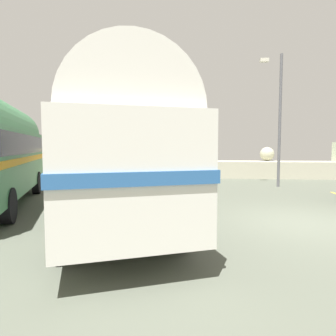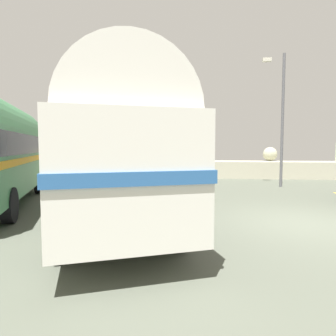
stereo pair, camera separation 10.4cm
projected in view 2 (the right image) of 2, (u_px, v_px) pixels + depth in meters
ground at (304, 224)px, 7.81m from camera, size 32.00×26.00×0.02m
breakwater at (246, 168)px, 19.43m from camera, size 31.36×1.93×2.36m
vintage_coach at (110, 147)px, 8.04m from camera, size 5.38×8.86×3.70m
lamp_post at (280, 113)px, 14.80m from camera, size 0.96×0.90×6.67m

